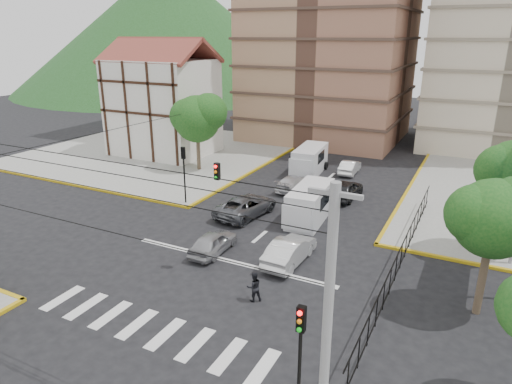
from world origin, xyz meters
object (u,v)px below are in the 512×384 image
Objects in this scene: van_right_lane at (309,205)px; traffic_light_se at (300,345)px; pedestrian_crosswalk at (254,287)px; car_silver_front_left at (213,242)px; car_white_front_right at (290,251)px; van_left_lane at (309,161)px; traffic_light_nw at (184,166)px.

traffic_light_se is at bearing -74.44° from van_right_lane.
traffic_light_se is at bearing 85.18° from pedestrian_crosswalk.
car_silver_front_left is at bearing -119.16° from van_right_lane.
van_left_lane is at bearing -70.76° from car_white_front_right.
van_right_lane is at bearing 6.73° from traffic_light_nw.
car_silver_front_left is (-9.32, 9.54, -2.45)m from traffic_light_se.
traffic_light_se is at bearing 133.02° from car_silver_front_left.
van_left_lane is (-4.07, 10.90, 0.03)m from van_right_lane.
traffic_light_nw reaches higher than van_left_lane.
traffic_light_nw is 2.82× the size of pedestrian_crosswalk.
traffic_light_se is 11.70m from car_white_front_right.
traffic_light_nw is 1.12× the size of car_silver_front_left.
pedestrian_crosswalk is at bearing -87.52° from van_right_lane.
van_left_lane reaches higher than pedestrian_crosswalk.
traffic_light_nw is 0.77× the size of van_left_lane.
car_silver_front_left is 5.84m from pedestrian_crosswalk.
pedestrian_crosswalk is (1.21, -10.79, -0.40)m from van_right_lane.
traffic_light_nw is 14.73m from pedestrian_crosswalk.
car_silver_front_left is 4.70m from car_white_front_right.
traffic_light_nw is at bearing -177.22° from van_right_lane.
van_right_lane is 1.41× the size of car_silver_front_left.
car_silver_front_left is at bearing -43.95° from traffic_light_nw.
van_right_lane is 6.42m from car_white_front_right.
van_left_lane is (-10.00, 27.64, -1.90)m from traffic_light_se.
car_white_front_right is (5.30, -17.19, -0.46)m from van_left_lane.
traffic_light_nw reaches higher than car_silver_front_left.
traffic_light_se is 7.94m from pedestrian_crosswalk.
van_left_lane is 3.65× the size of pedestrian_crosswalk.
van_left_lane is 1.45× the size of car_silver_front_left.
van_right_lane reaches higher than pedestrian_crosswalk.
traffic_light_se reaches higher than van_right_lane.
traffic_light_se is 0.80× the size of van_right_lane.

